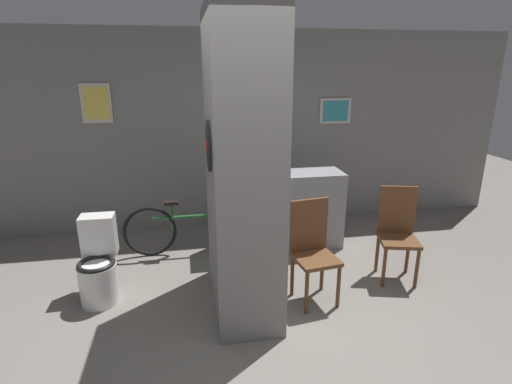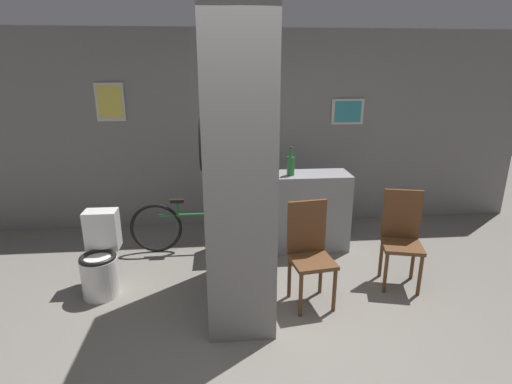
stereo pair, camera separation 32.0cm
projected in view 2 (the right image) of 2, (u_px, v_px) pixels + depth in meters
The scene contains 9 objects.
ground_plane at pixel (253, 341), 3.25m from camera, with size 14.00×14.00×0.00m, color slate.
wall_back at pixel (236, 131), 5.36m from camera, with size 8.00×0.09×2.60m.
pillar_center at pixel (237, 168), 3.43m from camera, with size 0.58×1.22×2.60m.
counter_shelf at pixel (286, 212), 4.79m from camera, with size 1.48×0.44×0.93m.
toilet at pixel (101, 260), 3.88m from camera, with size 0.35×0.51×0.79m.
chair_near_pillar at pixel (310, 250), 3.68m from camera, with size 0.43×0.43×0.97m.
chair_by_doorway at pixel (402, 235), 3.99m from camera, with size 0.46×0.46×0.97m.
bicycle at pixel (201, 225), 4.76m from camera, with size 1.66×0.42×0.66m.
bottle_tall at pixel (291, 165), 4.56m from camera, with size 0.09×0.09×0.34m.
Camera 2 is at (-0.23, -2.73, 2.14)m, focal length 28.00 mm.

